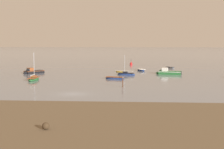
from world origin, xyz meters
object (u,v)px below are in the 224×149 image
(motorboat_moored_0, at_px, (166,73))
(sailboat_moored_0, at_px, (34,79))
(rowboat_moored_5, at_px, (170,68))
(channel_buoy, at_px, (131,64))
(motorboat_moored_3, at_px, (31,72))
(sailboat_moored_1, at_px, (126,74))
(rowboat_moored_3, at_px, (141,70))
(mooring_post_near, at_px, (123,82))
(rowboat_moored_0, at_px, (115,78))
(rowboat_moored_4, at_px, (121,72))

(motorboat_moored_0, height_order, sailboat_moored_0, sailboat_moored_0)
(rowboat_moored_5, distance_m, channel_buoy, 18.75)
(motorboat_moored_3, relative_size, sailboat_moored_1, 1.12)
(sailboat_moored_1, height_order, rowboat_moored_5, sailboat_moored_1)
(rowboat_moored_3, height_order, motorboat_moored_3, motorboat_moored_3)
(sailboat_moored_1, relative_size, rowboat_moored_5, 1.34)
(rowboat_moored_3, bearing_deg, sailboat_moored_1, 148.99)
(motorboat_moored_0, xyz_separation_m, mooring_post_near, (-10.03, -25.94, 0.55))
(rowboat_moored_3, height_order, sailboat_moored_1, sailboat_moored_1)
(sailboat_moored_0, xyz_separation_m, rowboat_moored_5, (32.63, 35.48, -0.11))
(sailboat_moored_1, height_order, channel_buoy, sailboat_moored_1)
(rowboat_moored_0, distance_m, motorboat_moored_0, 17.19)
(rowboat_moored_0, xyz_separation_m, motorboat_moored_0, (12.34, 11.95, 0.19))
(motorboat_moored_3, height_order, sailboat_moored_1, sailboat_moored_1)
(rowboat_moored_4, relative_size, mooring_post_near, 1.63)
(rowboat_moored_3, xyz_separation_m, channel_buoy, (-3.21, 23.66, 0.26))
(rowboat_moored_4, xyz_separation_m, mooring_post_near, (1.65, -30.80, 0.78))
(rowboat_moored_0, xyz_separation_m, rowboat_moored_5, (15.26, 31.63, -0.03))
(motorboat_moored_3, distance_m, sailboat_moored_1, 24.97)
(rowboat_moored_0, bearing_deg, rowboat_moored_5, -101.34)
(motorboat_moored_0, distance_m, channel_buoy, 35.06)
(rowboat_moored_5, bearing_deg, rowboat_moored_0, -56.32)
(rowboat_moored_0, relative_size, sailboat_moored_1, 0.90)
(rowboat_moored_5, bearing_deg, mooring_post_near, -46.41)
(rowboat_moored_5, xyz_separation_m, mooring_post_near, (-12.95, -45.61, 0.77))
(rowboat_moored_5, bearing_deg, motorboat_moored_0, -38.99)
(channel_buoy, bearing_deg, sailboat_moored_1, -90.96)
(rowboat_moored_5, bearing_deg, channel_buoy, -169.20)
(rowboat_moored_4, distance_m, mooring_post_near, 30.85)
(motorboat_moored_3, height_order, channel_buoy, channel_buoy)
(sailboat_moored_0, xyz_separation_m, rowboat_moored_4, (18.03, 20.67, -0.12))
(rowboat_moored_0, height_order, channel_buoy, channel_buoy)
(sailboat_moored_0, xyz_separation_m, sailboat_moored_1, (19.63, 12.93, -0.05))
(sailboat_moored_1, bearing_deg, channel_buoy, -74.66)
(rowboat_moored_0, distance_m, sailboat_moored_0, 17.79)
(motorboat_moored_0, height_order, rowboat_moored_4, motorboat_moored_0)
(motorboat_moored_3, distance_m, rowboat_moored_5, 42.89)
(rowboat_moored_4, bearing_deg, motorboat_moored_3, -132.41)
(mooring_post_near, bearing_deg, sailboat_moored_0, 152.78)
(motorboat_moored_0, height_order, rowboat_moored_5, motorboat_moored_0)
(rowboat_moored_0, height_order, rowboat_moored_3, rowboat_moored_3)
(motorboat_moored_3, bearing_deg, motorboat_moored_0, 132.06)
(motorboat_moored_0, bearing_deg, motorboat_moored_3, 15.01)
(sailboat_moored_1, height_order, rowboat_moored_4, sailboat_moored_1)
(channel_buoy, bearing_deg, rowboat_moored_3, -82.28)
(sailboat_moored_1, bearing_deg, motorboat_moored_0, -147.78)
(rowboat_moored_4, relative_size, channel_buoy, 1.55)
(motorboat_moored_0, relative_size, channel_buoy, 2.99)
(rowboat_moored_3, distance_m, rowboat_moored_5, 13.28)
(rowboat_moored_3, distance_m, sailboat_moored_0, 34.93)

